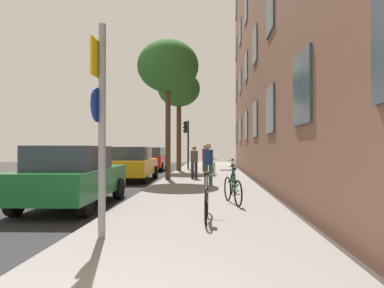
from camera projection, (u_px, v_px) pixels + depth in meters
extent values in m
plane|color=#332D28|center=(135.00, 180.00, 16.82)|extent=(41.80, 41.80, 0.00)
cube|color=#232326|center=(94.00, 180.00, 16.95)|extent=(7.00, 38.00, 0.01)
cube|color=gray|center=(206.00, 179.00, 16.62)|extent=(4.20, 38.00, 0.12)
cube|color=#384756|center=(302.00, 89.00, 7.70)|extent=(0.06, 1.47, 1.64)
cube|color=#384756|center=(270.00, 110.00, 11.86)|extent=(0.06, 1.47, 1.64)
cube|color=#384756|center=(255.00, 120.00, 16.02)|extent=(0.06, 1.47, 1.64)
cube|color=#384756|center=(246.00, 125.00, 20.18)|extent=(0.06, 1.47, 1.64)
cube|color=#384756|center=(240.00, 129.00, 24.34)|extent=(0.06, 1.47, 1.64)
cube|color=#384756|center=(236.00, 132.00, 28.50)|extent=(0.06, 1.47, 1.64)
cube|color=#384756|center=(270.00, 10.00, 11.90)|extent=(0.06, 1.47, 1.64)
cube|color=#384756|center=(255.00, 46.00, 16.06)|extent=(0.06, 1.47, 1.64)
cube|color=#384756|center=(246.00, 67.00, 20.22)|extent=(0.06, 1.47, 1.64)
cube|color=#384756|center=(240.00, 81.00, 24.38)|extent=(0.06, 1.47, 1.64)
cube|color=#384756|center=(236.00, 91.00, 28.54)|extent=(0.06, 1.47, 1.64)
cube|color=#384756|center=(246.00, 8.00, 20.27)|extent=(0.06, 1.47, 1.64)
cube|color=#384756|center=(240.00, 32.00, 24.43)|extent=(0.06, 1.47, 1.64)
cube|color=#384756|center=(236.00, 49.00, 28.58)|extent=(0.06, 1.47, 1.64)
cube|color=#384756|center=(236.00, 8.00, 28.63)|extent=(0.06, 1.47, 1.64)
cylinder|color=gray|center=(102.00, 130.00, 5.55)|extent=(0.12, 0.12, 3.49)
cube|color=yellow|center=(97.00, 59.00, 5.57)|extent=(0.03, 0.60, 0.60)
cylinder|color=#14339E|center=(97.00, 105.00, 5.56)|extent=(0.03, 0.56, 0.56)
cylinder|color=black|center=(188.00, 145.00, 23.59)|extent=(0.12, 0.12, 3.37)
cube|color=black|center=(186.00, 127.00, 23.62)|extent=(0.20, 0.24, 0.80)
sphere|color=red|center=(184.00, 123.00, 23.63)|extent=(0.16, 0.16, 0.16)
sphere|color=#523707|center=(184.00, 127.00, 23.63)|extent=(0.16, 0.16, 0.16)
sphere|color=#083E11|center=(184.00, 131.00, 23.62)|extent=(0.16, 0.16, 0.16)
cylinder|color=#4C3823|center=(168.00, 132.00, 15.88)|extent=(0.24, 0.24, 4.44)
ellipsoid|color=#2D6628|center=(168.00, 66.00, 15.92)|extent=(2.86, 2.86, 2.43)
cylinder|color=#4C3823|center=(179.00, 136.00, 21.96)|extent=(0.31, 0.31, 4.50)
ellipsoid|color=#2D6628|center=(179.00, 89.00, 22.00)|extent=(2.74, 2.74, 2.32)
torus|color=black|center=(207.00, 199.00, 7.43)|extent=(0.05, 0.69, 0.69)
torus|color=black|center=(206.00, 207.00, 6.37)|extent=(0.05, 0.69, 0.69)
cylinder|color=#99999E|center=(207.00, 193.00, 6.90)|extent=(0.05, 0.90, 0.04)
cylinder|color=#99999E|center=(206.00, 200.00, 6.63)|extent=(0.05, 0.54, 0.29)
cylinder|color=#99999E|center=(206.00, 182.00, 6.74)|extent=(0.04, 0.04, 0.28)
cube|color=black|center=(206.00, 174.00, 6.74)|extent=(0.10, 0.24, 0.06)
cylinder|color=#4C4C4C|center=(207.00, 175.00, 7.43)|extent=(0.42, 0.03, 0.03)
torus|color=black|center=(228.00, 189.00, 9.38)|extent=(0.18, 0.66, 0.67)
torus|color=black|center=(238.00, 193.00, 8.38)|extent=(0.18, 0.66, 0.67)
cylinder|color=#267233|center=(233.00, 184.00, 8.88)|extent=(0.22, 0.85, 0.04)
cylinder|color=#267233|center=(235.00, 188.00, 8.63)|extent=(0.15, 0.52, 0.28)
cylinder|color=#267233|center=(234.00, 175.00, 8.73)|extent=(0.04, 0.04, 0.28)
cube|color=black|center=(234.00, 169.00, 8.74)|extent=(0.10, 0.24, 0.06)
cylinder|color=#4C4C4C|center=(228.00, 170.00, 9.39)|extent=(0.42, 0.12, 0.03)
torus|color=black|center=(234.00, 181.00, 11.91)|extent=(0.13, 0.62, 0.63)
torus|color=black|center=(232.00, 184.00, 10.91)|extent=(0.13, 0.62, 0.63)
cylinder|color=#194C99|center=(233.00, 177.00, 11.41)|extent=(0.17, 0.86, 0.04)
cylinder|color=#194C99|center=(232.00, 180.00, 11.16)|extent=(0.12, 0.52, 0.28)
cylinder|color=#194C99|center=(233.00, 170.00, 11.26)|extent=(0.04, 0.04, 0.28)
cube|color=black|center=(233.00, 165.00, 11.27)|extent=(0.10, 0.24, 0.06)
cylinder|color=#4C4C4C|center=(234.00, 167.00, 11.91)|extent=(0.42, 0.09, 0.03)
torus|color=black|center=(233.00, 172.00, 15.56)|extent=(0.10, 0.70, 0.70)
torus|color=black|center=(232.00, 174.00, 14.61)|extent=(0.10, 0.70, 0.70)
cylinder|color=#99999E|center=(233.00, 169.00, 15.09)|extent=(0.11, 0.81, 0.04)
cylinder|color=#99999E|center=(233.00, 171.00, 14.85)|extent=(0.09, 0.49, 0.27)
cylinder|color=#99999E|center=(233.00, 163.00, 14.95)|extent=(0.04, 0.04, 0.28)
cube|color=black|center=(233.00, 159.00, 14.95)|extent=(0.10, 0.24, 0.06)
cylinder|color=#4C4C4C|center=(233.00, 161.00, 15.56)|extent=(0.42, 0.07, 0.03)
torus|color=black|center=(214.00, 169.00, 18.62)|extent=(0.13, 0.67, 0.67)
torus|color=black|center=(212.00, 170.00, 17.64)|extent=(0.13, 0.67, 0.67)
cylinder|color=#C68C19|center=(213.00, 166.00, 18.13)|extent=(0.16, 0.85, 0.04)
cylinder|color=#C68C19|center=(212.00, 167.00, 17.89)|extent=(0.11, 0.52, 0.28)
cylinder|color=#C68C19|center=(213.00, 161.00, 17.99)|extent=(0.04, 0.04, 0.28)
cube|color=black|center=(213.00, 158.00, 17.99)|extent=(0.10, 0.24, 0.06)
cylinder|color=#4C4C4C|center=(214.00, 159.00, 18.63)|extent=(0.42, 0.09, 0.03)
cylinder|color=#33594C|center=(206.00, 175.00, 13.36)|extent=(0.15, 0.15, 0.80)
cylinder|color=#33594C|center=(211.00, 175.00, 13.35)|extent=(0.15, 0.15, 0.80)
cylinder|color=navy|center=(208.00, 157.00, 13.37)|extent=(0.52, 0.52, 0.60)
sphere|color=tan|center=(208.00, 146.00, 13.37)|extent=(0.22, 0.22, 0.22)
cylinder|color=#26262D|center=(192.00, 171.00, 16.22)|extent=(0.14, 0.14, 0.76)
cylinder|color=#26262D|center=(196.00, 171.00, 16.21)|extent=(0.14, 0.14, 0.76)
cylinder|color=#4C4742|center=(194.00, 157.00, 16.22)|extent=(0.45, 0.45, 0.57)
sphere|color=#936B4C|center=(194.00, 148.00, 16.23)|extent=(0.21, 0.21, 0.21)
cylinder|color=maroon|center=(204.00, 165.00, 21.15)|extent=(0.15, 0.15, 0.82)
cylinder|color=maroon|center=(207.00, 165.00, 21.13)|extent=(0.15, 0.15, 0.82)
cylinder|color=maroon|center=(205.00, 154.00, 21.15)|extent=(0.39, 0.39, 0.61)
sphere|color=#936B4C|center=(205.00, 146.00, 21.15)|extent=(0.22, 0.22, 0.22)
cube|color=#19662D|center=(74.00, 181.00, 9.11)|extent=(1.97, 4.32, 0.70)
cube|color=#2D3847|center=(71.00, 157.00, 8.90)|extent=(1.62, 2.44, 0.60)
cylinder|color=black|center=(65.00, 188.00, 10.52)|extent=(0.22, 0.64, 0.64)
cylinder|color=black|center=(119.00, 189.00, 10.42)|extent=(0.22, 0.64, 0.64)
cylinder|color=black|center=(14.00, 202.00, 7.79)|extent=(0.22, 0.64, 0.64)
cylinder|color=black|center=(86.00, 203.00, 7.69)|extent=(0.22, 0.64, 0.64)
cube|color=orange|center=(133.00, 167.00, 16.32)|extent=(1.96, 4.50, 0.70)
cube|color=#2D3847|center=(132.00, 153.00, 16.10)|extent=(1.60, 2.54, 0.60)
cylinder|color=black|center=(124.00, 172.00, 17.78)|extent=(0.22, 0.64, 0.64)
cylinder|color=black|center=(155.00, 172.00, 17.68)|extent=(0.22, 0.64, 0.64)
cylinder|color=black|center=(108.00, 176.00, 14.94)|extent=(0.22, 0.64, 0.64)
cylinder|color=black|center=(144.00, 177.00, 14.85)|extent=(0.22, 0.64, 0.64)
cube|color=red|center=(152.00, 161.00, 23.85)|extent=(1.83, 4.18, 0.70)
cube|color=#384756|center=(152.00, 152.00, 23.65)|extent=(1.53, 2.34, 0.60)
cylinder|color=black|center=(144.00, 165.00, 25.22)|extent=(0.22, 0.64, 0.64)
cylinder|color=black|center=(167.00, 165.00, 25.13)|extent=(0.22, 0.64, 0.64)
cylinder|color=black|center=(136.00, 167.00, 22.56)|extent=(0.22, 0.64, 0.64)
cylinder|color=black|center=(161.00, 167.00, 22.46)|extent=(0.22, 0.64, 0.64)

